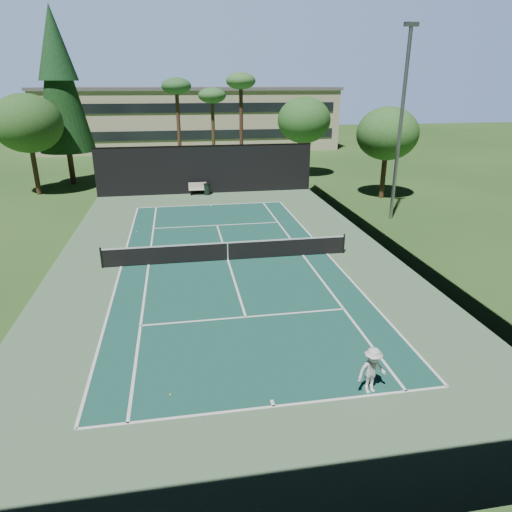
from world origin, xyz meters
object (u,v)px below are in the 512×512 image
(tennis_net, at_px, (228,250))
(tennis_ball_b, at_px, (200,250))
(park_bench, at_px, (198,188))
(tennis_ball_c, at_px, (220,232))
(tennis_ball_d, at_px, (137,231))
(trash_bin, at_px, (207,189))
(player, at_px, (372,370))
(tennis_ball_a, at_px, (170,395))

(tennis_net, distance_m, tennis_ball_b, 2.35)
(tennis_ball_b, xyz_separation_m, park_bench, (0.59, 13.75, 0.52))
(tennis_ball_c, xyz_separation_m, tennis_ball_d, (-5.18, 0.92, 0.00))
(park_bench, bearing_deg, trash_bin, -14.30)
(park_bench, bearing_deg, tennis_ball_c, -85.55)
(player, bearing_deg, trash_bin, 85.31)
(tennis_ball_b, relative_size, trash_bin, 0.06)
(tennis_ball_b, bearing_deg, tennis_ball_d, 133.09)
(tennis_net, relative_size, park_bench, 8.60)
(tennis_ball_a, relative_size, tennis_ball_c, 1.04)
(tennis_ball_a, xyz_separation_m, tennis_ball_d, (-2.18, 16.72, -0.00))
(tennis_ball_b, height_order, trash_bin, trash_bin)
(tennis_ball_c, height_order, park_bench, park_bench)
(tennis_net, xyz_separation_m, tennis_ball_a, (-2.95, -10.85, -0.52))
(tennis_net, bearing_deg, tennis_ball_d, 131.22)
(tennis_ball_a, distance_m, trash_bin, 26.41)
(player, relative_size, tennis_ball_c, 22.95)
(tennis_ball_b, distance_m, park_bench, 13.77)
(tennis_net, height_order, player, player)
(tennis_ball_a, relative_size, tennis_ball_b, 1.12)
(tennis_net, distance_m, trash_bin, 15.39)
(tennis_ball_a, distance_m, park_bench, 26.53)
(tennis_ball_d, relative_size, park_bench, 0.04)
(tennis_ball_a, height_order, trash_bin, trash_bin)
(tennis_net, relative_size, tennis_ball_c, 196.74)
(tennis_ball_a, bearing_deg, park_bench, 85.30)
(tennis_ball_d, bearing_deg, player, -65.00)
(player, distance_m, park_bench, 27.52)
(tennis_net, distance_m, player, 12.06)
(tennis_ball_a, relative_size, park_bench, 0.05)
(tennis_ball_b, height_order, park_bench, park_bench)
(tennis_ball_d, relative_size, trash_bin, 0.07)
(tennis_ball_b, xyz_separation_m, tennis_ball_d, (-3.77, 4.03, 0.00))
(tennis_ball_c, relative_size, trash_bin, 0.07)
(tennis_net, bearing_deg, park_bench, 92.87)
(tennis_ball_d, bearing_deg, tennis_net, -48.78)
(tennis_ball_b, bearing_deg, player, -71.93)
(tennis_ball_a, bearing_deg, tennis_ball_d, 97.44)
(player, relative_size, trash_bin, 1.59)
(tennis_ball_a, xyz_separation_m, park_bench, (2.17, 26.44, 0.51))
(tennis_ball_b, bearing_deg, trash_bin, 84.29)
(tennis_net, height_order, park_bench, tennis_net)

